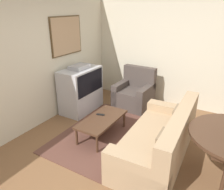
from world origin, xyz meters
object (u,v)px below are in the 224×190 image
coffee_table (102,120)px  couch (160,141)px  armchair (134,94)px  tv (81,89)px

coffee_table → couch: bearing=-92.3°
couch → armchair: size_ratio=2.13×
coffee_table → armchair: bearing=1.5°
tv → armchair: size_ratio=1.16×
tv → couch: tv is taller
couch → coffee_table: (0.05, 1.18, 0.04)m
tv → coffee_table: size_ratio=1.02×
tv → coffee_table: bearing=-124.4°
couch → tv: bearing=-111.2°
tv → couch: (-0.77, -2.23, -0.23)m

